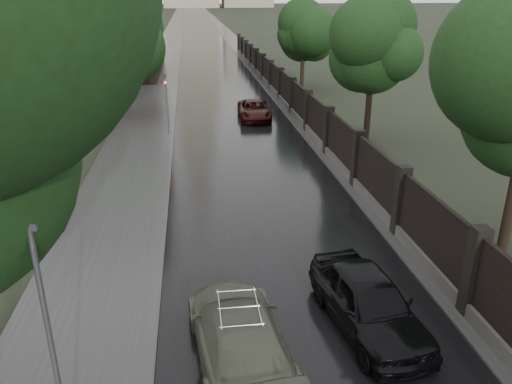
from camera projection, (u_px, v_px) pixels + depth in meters
name	position (u px, v px, depth m)	size (l,w,h in m)	color
road	(195.00, 16.00, 183.64)	(8.00, 420.00, 0.02)	black
sidewalk_left	(178.00, 16.00, 182.89)	(4.00, 420.00, 0.16)	#2D2D2D
verge_right	(210.00, 16.00, 184.29)	(3.00, 420.00, 0.08)	#2D2D2D
fence_right	(287.00, 95.00, 38.52)	(0.45, 75.72, 2.70)	#383533
tree_left_far	(111.00, 43.00, 33.57)	(4.25, 4.25, 7.39)	black
tree_right_b	(373.00, 58.00, 28.18)	(4.08, 4.08, 7.01)	black
tree_right_c	(303.00, 33.00, 44.74)	(4.08, 4.08, 7.01)	black
lamp_post	(52.00, 350.00, 8.63)	(0.25, 0.12, 5.11)	#59595E
traffic_light	(166.00, 98.00, 30.47)	(0.16, 0.32, 4.00)	#59595E
volga_sedan	(239.00, 336.00, 11.98)	(2.13, 5.24, 1.52)	#505443
car_right_near	(368.00, 302.00, 13.21)	(1.89, 4.70, 1.60)	black
car_right_far	(254.00, 110.00, 35.27)	(2.17, 4.70, 1.31)	black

